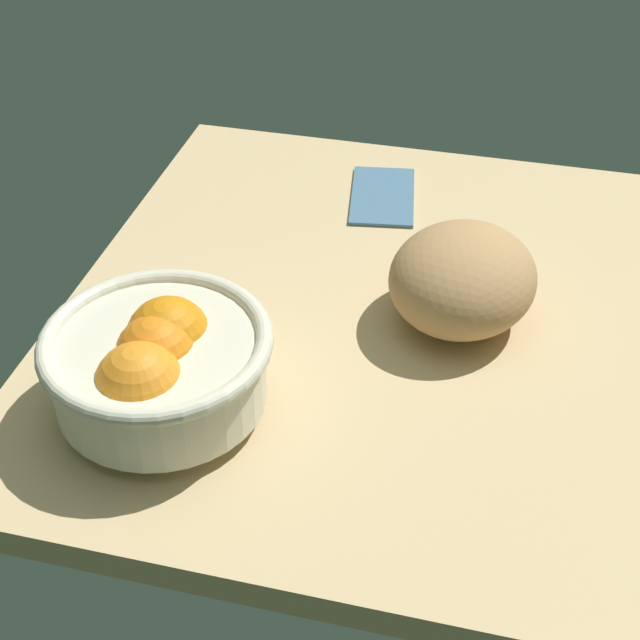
% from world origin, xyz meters
% --- Properties ---
extents(ground_plane, '(0.71, 0.65, 0.03)m').
position_xyz_m(ground_plane, '(0.00, 0.00, -0.01)').
color(ground_plane, '#D3B480').
extents(fruit_bowl, '(0.21, 0.21, 0.10)m').
position_xyz_m(fruit_bowl, '(0.19, -0.17, 0.06)').
color(fruit_bowl, silver).
rests_on(fruit_bowl, ground).
extents(bread_loaf, '(0.19, 0.18, 0.10)m').
position_xyz_m(bread_loaf, '(-0.01, 0.08, 0.05)').
color(bread_loaf, tan).
rests_on(bread_loaf, ground).
extents(napkin_folded, '(0.14, 0.10, 0.01)m').
position_xyz_m(napkin_folded, '(-0.22, -0.04, 0.00)').
color(napkin_folded, '#4A708E').
rests_on(napkin_folded, ground).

